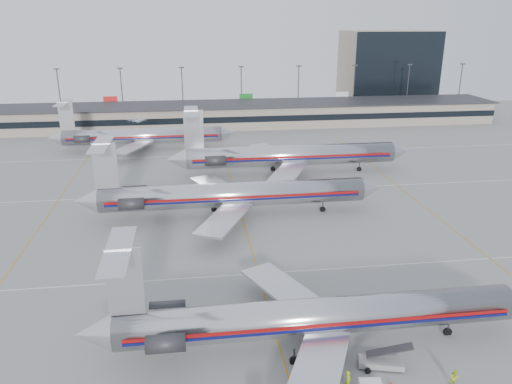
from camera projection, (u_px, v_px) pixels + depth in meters
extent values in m
plane|color=gray|center=(272.00, 321.00, 50.70)|extent=(260.00, 260.00, 0.00)
cube|color=silver|center=(258.00, 274.00, 60.05)|extent=(160.00, 0.15, 0.02)
cube|color=gray|center=(215.00, 115.00, 141.37)|extent=(160.00, 16.00, 6.00)
cube|color=black|center=(217.00, 120.00, 133.73)|extent=(160.00, 0.20, 1.60)
cube|color=#2D2D30|center=(215.00, 104.00, 140.35)|extent=(162.00, 17.00, 0.30)
cylinder|color=#38383D|center=(60.00, 95.00, 147.26)|extent=(0.30, 0.30, 15.00)
cube|color=#2D2D30|center=(56.00, 69.00, 144.75)|extent=(1.60, 0.40, 0.35)
cylinder|color=#38383D|center=(122.00, 94.00, 149.55)|extent=(0.30, 0.30, 15.00)
cube|color=#2D2D30|center=(120.00, 68.00, 147.04)|extent=(1.60, 0.40, 0.35)
cylinder|color=#38383D|center=(183.00, 93.00, 151.84)|extent=(0.30, 0.30, 15.00)
cube|color=#2D2D30|center=(181.00, 67.00, 149.33)|extent=(1.60, 0.40, 0.35)
cylinder|color=#38383D|center=(241.00, 92.00, 154.13)|extent=(0.30, 0.30, 15.00)
cube|color=#2D2D30|center=(241.00, 67.00, 151.62)|extent=(1.60, 0.40, 0.35)
cylinder|color=#38383D|center=(298.00, 91.00, 156.42)|extent=(0.30, 0.30, 15.00)
cube|color=#2D2D30|center=(299.00, 66.00, 153.91)|extent=(1.60, 0.40, 0.35)
cylinder|color=#38383D|center=(354.00, 90.00, 158.71)|extent=(0.30, 0.30, 15.00)
cube|color=#2D2D30|center=(355.00, 65.00, 156.20)|extent=(1.60, 0.40, 0.35)
cylinder|color=#38383D|center=(407.00, 89.00, 160.99)|extent=(0.30, 0.30, 15.00)
cube|color=#2D2D30|center=(410.00, 65.00, 158.49)|extent=(1.60, 0.40, 0.35)
cylinder|color=#38383D|center=(460.00, 88.00, 163.28)|extent=(0.30, 0.30, 15.00)
cube|color=#2D2D30|center=(463.00, 64.00, 160.77)|extent=(1.60, 0.40, 0.35)
cube|color=tan|center=(387.00, 68.00, 174.18)|extent=(30.00, 20.00, 25.00)
cylinder|color=silver|center=(319.00, 316.00, 45.80)|extent=(36.91, 3.41, 3.41)
cone|color=silver|center=(94.00, 334.00, 43.24)|extent=(3.32, 3.41, 3.41)
cube|color=maroon|center=(324.00, 326.00, 44.15)|extent=(35.06, 0.05, 0.32)
cube|color=#0B0D4E|center=(324.00, 329.00, 44.27)|extent=(35.06, 0.05, 0.26)
cube|color=silver|center=(286.00, 290.00, 51.91)|extent=(8.58, 12.51, 0.30)
cube|color=silver|center=(317.00, 373.00, 39.83)|extent=(8.58, 12.51, 0.30)
cube|color=silver|center=(125.00, 282.00, 42.03)|extent=(3.14, 0.23, 6.27)
cube|color=silver|center=(118.00, 251.00, 41.02)|extent=(2.21, 9.69, 0.17)
cylinder|color=#2D2D30|center=(168.00, 309.00, 46.41)|extent=(3.32, 1.57, 1.57)
cylinder|color=#2D2D30|center=(166.00, 344.00, 41.49)|extent=(3.32, 1.57, 1.57)
cylinder|color=#2D2D30|center=(448.00, 328.00, 48.25)|extent=(0.18, 0.18, 1.52)
cylinder|color=#2D2D30|center=(294.00, 356.00, 44.19)|extent=(0.18, 0.18, 1.52)
cylinder|color=#2D2D30|center=(285.00, 327.00, 48.33)|extent=(0.18, 0.18, 1.52)
cylinder|color=black|center=(448.00, 332.00, 48.40)|extent=(0.83, 0.28, 0.83)
cylinder|color=silver|center=(234.00, 195.00, 76.42)|extent=(40.34, 3.73, 3.73)
cone|color=silver|center=(370.00, 188.00, 79.19)|extent=(3.23, 3.73, 3.73)
cone|color=silver|center=(86.00, 201.00, 73.62)|extent=(3.63, 3.73, 3.73)
cube|color=maroon|center=(235.00, 198.00, 74.61)|extent=(38.33, 0.05, 0.35)
cube|color=#0B0D4E|center=(235.00, 200.00, 74.75)|extent=(38.33, 0.05, 0.28)
cube|color=silver|center=(218.00, 187.00, 83.10)|extent=(9.38, 13.67, 0.32)
cube|color=silver|center=(225.00, 219.00, 69.89)|extent=(9.38, 13.67, 0.32)
cube|color=silver|center=(105.00, 166.00, 72.30)|extent=(3.43, 0.25, 6.86)
cube|color=silver|center=(101.00, 144.00, 71.19)|extent=(2.42, 10.59, 0.18)
cylinder|color=#2D2D30|center=(135.00, 191.00, 77.08)|extent=(3.63, 1.71, 1.71)
cylinder|color=#2D2D30|center=(131.00, 204.00, 71.71)|extent=(3.63, 1.71, 1.71)
cylinder|color=#2D2D30|center=(323.00, 207.00, 79.10)|extent=(0.20, 0.20, 1.66)
cylinder|color=#2D2D30|center=(216.00, 218.00, 74.66)|extent=(0.20, 0.20, 1.66)
cylinder|color=#2D2D30|center=(214.00, 206.00, 79.19)|extent=(0.20, 0.20, 1.66)
cylinder|color=black|center=(323.00, 209.00, 79.26)|extent=(0.91, 0.30, 0.91)
cylinder|color=silver|center=(291.00, 155.00, 97.39)|extent=(40.80, 3.97, 3.97)
cone|color=silver|center=(399.00, 151.00, 100.20)|extent=(3.44, 3.97, 3.97)
cone|color=silver|center=(176.00, 159.00, 94.55)|extent=(3.87, 3.97, 3.97)
cube|color=maroon|center=(294.00, 157.00, 95.47)|extent=(38.76, 0.05, 0.38)
cube|color=#0B0D4E|center=(294.00, 159.00, 95.61)|extent=(38.76, 0.05, 0.30)
cube|color=silver|center=(274.00, 151.00, 104.50)|extent=(9.99, 14.56, 0.34)
cube|color=silver|center=(288.00, 172.00, 90.44)|extent=(9.99, 14.56, 0.34)
cube|color=silver|center=(194.00, 130.00, 93.14)|extent=(3.65, 0.27, 7.30)
cube|color=silver|center=(191.00, 111.00, 91.97)|extent=(2.58, 11.27, 0.19)
cylinder|color=#2D2D30|center=(214.00, 152.00, 98.24)|extent=(3.87, 1.83, 1.83)
cylinder|color=#2D2D30|center=(215.00, 161.00, 92.51)|extent=(3.87, 1.83, 1.83)
cylinder|color=#2D2D30|center=(359.00, 167.00, 100.11)|extent=(0.21, 0.21, 1.77)
cylinder|color=#2D2D30|center=(277.00, 174.00, 95.52)|extent=(0.21, 0.21, 1.77)
cylinder|color=#2D2D30|center=(273.00, 166.00, 100.34)|extent=(0.21, 0.21, 1.77)
cylinder|color=black|center=(359.00, 169.00, 100.28)|extent=(0.97, 0.32, 0.97)
cylinder|color=silver|center=(143.00, 136.00, 115.37)|extent=(36.05, 3.51, 3.51)
cone|color=silver|center=(228.00, 133.00, 117.86)|extent=(3.04, 3.51, 3.51)
cone|color=silver|center=(55.00, 139.00, 112.87)|extent=(3.42, 3.51, 3.51)
cube|color=maroon|center=(143.00, 137.00, 113.68)|extent=(34.25, 0.05, 0.33)
cube|color=#0B0D4E|center=(143.00, 139.00, 113.80)|extent=(34.25, 0.05, 0.27)
cube|color=silver|center=(138.00, 134.00, 121.66)|extent=(8.82, 12.86, 0.30)
cube|color=silver|center=(133.00, 147.00, 109.24)|extent=(8.82, 12.86, 0.30)
cube|color=silver|center=(66.00, 116.00, 111.62)|extent=(3.23, 0.24, 6.45)
cube|color=silver|center=(63.00, 103.00, 110.58)|extent=(2.28, 9.96, 0.17)
cylinder|color=#2D2D30|center=(86.00, 134.00, 116.12)|extent=(3.42, 1.61, 1.61)
cylinder|color=#2D2D30|center=(82.00, 139.00, 111.06)|extent=(3.42, 1.61, 1.61)
cylinder|color=#2D2D30|center=(197.00, 145.00, 117.78)|extent=(0.19, 0.19, 1.57)
cylinder|color=#2D2D30|center=(131.00, 149.00, 113.72)|extent=(0.19, 0.19, 1.57)
cylinder|color=#2D2D30|center=(133.00, 145.00, 117.98)|extent=(0.19, 0.19, 1.57)
cylinder|color=black|center=(197.00, 147.00, 117.93)|extent=(0.85, 0.28, 0.85)
cube|color=gray|center=(381.00, 363.00, 43.79)|extent=(4.12, 2.34, 0.54)
cube|color=#2D2D30|center=(389.00, 350.00, 43.46)|extent=(4.07, 1.93, 1.39)
cylinder|color=black|center=(393.00, 359.00, 44.60)|extent=(0.54, 0.17, 0.54)
cylinder|color=black|center=(399.00, 368.00, 43.48)|extent=(0.54, 0.17, 0.54)
cylinder|color=black|center=(363.00, 362.00, 44.24)|extent=(0.54, 0.17, 0.54)
cylinder|color=black|center=(368.00, 371.00, 43.13)|extent=(0.54, 0.17, 0.54)
imported|color=#A9C812|center=(348.00, 381.00, 40.90)|extent=(0.76, 0.84, 1.92)
imported|color=#BEDD14|center=(455.00, 378.00, 41.47)|extent=(0.88, 0.75, 1.59)
cone|color=#FD2608|center=(392.00, 384.00, 41.52)|extent=(0.40, 0.40, 0.54)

